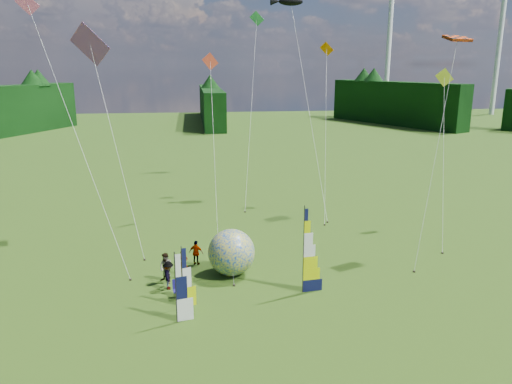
{
  "coord_description": "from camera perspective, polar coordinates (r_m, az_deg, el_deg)",
  "views": [
    {
      "loc": [
        -4.33,
        -21.71,
        12.16
      ],
      "look_at": [
        -1.0,
        4.0,
        5.5
      ],
      "focal_mm": 35.0,
      "sensor_mm": 36.0,
      "label": 1
    }
  ],
  "objects": [
    {
      "name": "camp_chair",
      "position": [
        27.45,
        -8.91,
        -10.93
      ],
      "size": [
        0.65,
        0.65,
        0.98
      ],
      "primitive_type": null,
      "rotation": [
        0.0,
        0.0,
        0.15
      ],
      "color": "#130F55",
      "rests_on": "ground"
    },
    {
      "name": "turbine_left",
      "position": [
        138.4,
        25.96,
        14.18
      ],
      "size": [
        8.0,
        1.2,
        30.0
      ],
      "primitive_type": null,
      "color": "silver",
      "rests_on": "ground"
    },
    {
      "name": "small_kite_green",
      "position": [
        45.42,
        -0.55,
        10.12
      ],
      "size": [
        6.17,
        12.36,
        17.54
      ],
      "primitive_type": null,
      "rotation": [
        0.0,
        0.0,
        -0.14
      ],
      "color": "green",
      "rests_on": "ground"
    },
    {
      "name": "spectator_d",
      "position": [
        31.42,
        -6.84,
        -6.91
      ],
      "size": [
        1.0,
        0.71,
        1.58
      ],
      "primitive_type": "imported",
      "rotation": [
        0.0,
        0.0,
        2.74
      ],
      "color": "#66594C",
      "rests_on": "ground"
    },
    {
      "name": "kite_parafoil",
      "position": [
        32.68,
        20.06,
        5.95
      ],
      "size": [
        9.43,
        10.0,
        15.69
      ],
      "primitive_type": null,
      "rotation": [
        0.0,
        0.0,
        0.22
      ],
      "color": "#BA2A00",
      "rests_on": "ground"
    },
    {
      "name": "spectator_c",
      "position": [
        28.44,
        -9.97,
        -9.36
      ],
      "size": [
        0.44,
        1.06,
        1.61
      ],
      "primitive_type": "imported",
      "rotation": [
        0.0,
        0.0,
        1.63
      ],
      "color": "#66594C",
      "rests_on": "ground"
    },
    {
      "name": "kite_rainbow_delta",
      "position": [
        34.82,
        -15.86,
        7.06
      ],
      "size": [
        12.69,
        14.91,
        16.07
      ],
      "primitive_type": null,
      "rotation": [
        0.0,
        0.0,
        -0.36
      ],
      "color": "#DA4828",
      "rests_on": "ground"
    },
    {
      "name": "feather_banner_main",
      "position": [
        27.11,
        5.45,
        -6.78
      ],
      "size": [
        1.3,
        0.26,
        4.79
      ],
      "primitive_type": null,
      "rotation": [
        0.0,
        0.0,
        0.12
      ],
      "color": "#0C1037",
      "rests_on": "ground"
    },
    {
      "name": "ground",
      "position": [
        25.26,
        3.53,
        -14.4
      ],
      "size": [
        220.0,
        220.0,
        0.0
      ],
      "primitive_type": "plane",
      "color": "#354E0E",
      "rests_on": "ground"
    },
    {
      "name": "kite_whale",
      "position": [
        43.65,
        5.95,
        10.98
      ],
      "size": [
        6.34,
        15.02,
        19.23
      ],
      "primitive_type": null,
      "rotation": [
        0.0,
        0.0,
        -0.18
      ],
      "color": "black",
      "rests_on": "ground"
    },
    {
      "name": "treeline_ring",
      "position": [
        23.59,
        3.68,
        -5.86
      ],
      "size": [
        210.0,
        210.0,
        8.0
      ],
      "primitive_type": null,
      "color": "black",
      "rests_on": "ground"
    },
    {
      "name": "turbine_right",
      "position": [
        133.21,
        14.89,
        15.16
      ],
      "size": [
        8.0,
        1.2,
        30.0
      ],
      "primitive_type": null,
      "color": "silver",
      "rests_on": "ground"
    },
    {
      "name": "spectator_a",
      "position": [
        30.03,
        -8.33,
        -8.03
      ],
      "size": [
        0.57,
        0.37,
        1.55
      ],
      "primitive_type": "imported",
      "rotation": [
        0.0,
        0.0,
        -0.0
      ],
      "color": "#66594C",
      "rests_on": "ground"
    },
    {
      "name": "small_kite_red",
      "position": [
        37.52,
        -4.85,
        6.08
      ],
      "size": [
        5.52,
        9.98,
        13.52
      ],
      "primitive_type": null,
      "rotation": [
        0.0,
        0.0,
        0.35
      ],
      "color": "#E4442D",
      "rests_on": "ground"
    },
    {
      "name": "side_banner_left",
      "position": [
        25.91,
        -8.42,
        -9.76
      ],
      "size": [
        0.89,
        0.41,
        3.24
      ],
      "primitive_type": null,
      "rotation": [
        0.0,
        0.0,
        0.36
      ],
      "color": "#CBDA02",
      "rests_on": "ground"
    },
    {
      "name": "spectator_b",
      "position": [
        29.31,
        -10.23,
        -8.51
      ],
      "size": [
        0.93,
        0.78,
        1.73
      ],
      "primitive_type": "imported",
      "rotation": [
        0.0,
        0.0,
        -0.52
      ],
      "color": "#66594C",
      "rests_on": "ground"
    },
    {
      "name": "side_banner_far",
      "position": [
        24.56,
        -9.15,
        -10.87
      ],
      "size": [
        1.03,
        0.32,
        3.5
      ],
      "primitive_type": null,
      "rotation": [
        0.0,
        0.0,
        0.22
      ],
      "color": "white",
      "rests_on": "ground"
    },
    {
      "name": "small_kite_yellow",
      "position": [
        37.69,
        20.71,
        4.36
      ],
      "size": [
        6.04,
        10.14,
        12.38
      ],
      "primitive_type": null,
      "rotation": [
        0.0,
        0.0,
        -0.08
      ],
      "color": "yellow",
      "rests_on": "ground"
    },
    {
      "name": "bol_inflatable",
      "position": [
        29.66,
        -2.83,
        -6.91
      ],
      "size": [
        3.63,
        3.63,
        2.78
      ],
      "primitive_type": "sphere",
      "rotation": [
        0.0,
        0.0,
        -0.39
      ],
      "color": "#002E9F",
      "rests_on": "ground"
    },
    {
      "name": "small_kite_orange",
      "position": [
        42.06,
        7.99,
        7.57
      ],
      "size": [
        8.28,
        11.53,
        14.51
      ],
      "primitive_type": null,
      "rotation": [
        0.0,
        0.0,
        -0.43
      ],
      "color": "orange",
      "rests_on": "ground"
    },
    {
      "name": "small_kite_pink",
      "position": [
        31.25,
        -19.75,
        6.65
      ],
      "size": [
        9.29,
        9.29,
        16.8
      ],
      "primitive_type": null,
      "rotation": [
        0.0,
        0.0,
        0.18
      ],
      "color": "#C84F74",
      "rests_on": "ground"
    }
  ]
}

